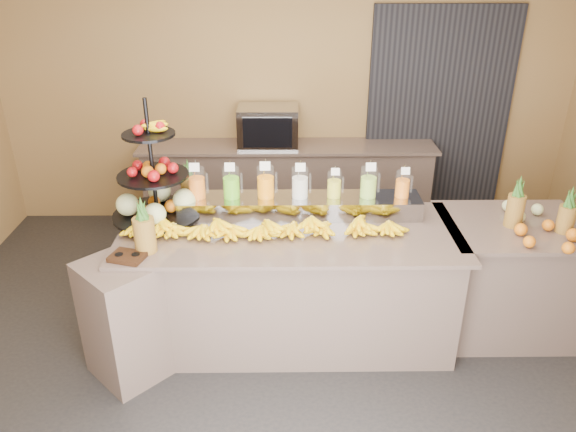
{
  "coord_description": "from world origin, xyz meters",
  "views": [
    {
      "loc": [
        -0.06,
        -3.34,
        2.83
      ],
      "look_at": [
        -0.02,
        0.3,
        1.06
      ],
      "focal_mm": 35.0,
      "sensor_mm": 36.0,
      "label": 1
    }
  ],
  "objects_px": {
    "fruit_stand": "(161,191)",
    "right_fruit_pile": "(542,226)",
    "condiment_caddy": "(128,257)",
    "banana_heap": "(263,224)",
    "pitcher_tray": "(300,206)",
    "oven_warmer": "(268,126)"
  },
  "relations": [
    {
      "from": "fruit_stand",
      "to": "right_fruit_pile",
      "type": "bearing_deg",
      "value": 1.95
    },
    {
      "from": "condiment_caddy",
      "to": "banana_heap",
      "type": "bearing_deg",
      "value": 21.87
    },
    {
      "from": "banana_heap",
      "to": "fruit_stand",
      "type": "bearing_deg",
      "value": 163.79
    },
    {
      "from": "fruit_stand",
      "to": "pitcher_tray",
      "type": "bearing_deg",
      "value": 12.22
    },
    {
      "from": "fruit_stand",
      "to": "right_fruit_pile",
      "type": "xyz_separation_m",
      "value": [
        2.76,
        -0.28,
        -0.16
      ]
    },
    {
      "from": "condiment_caddy",
      "to": "right_fruit_pile",
      "type": "distance_m",
      "value": 2.92
    },
    {
      "from": "condiment_caddy",
      "to": "fruit_stand",
      "type": "bearing_deg",
      "value": 76.98
    },
    {
      "from": "fruit_stand",
      "to": "oven_warmer",
      "type": "relative_size",
      "value": 1.54
    },
    {
      "from": "banana_heap",
      "to": "right_fruit_pile",
      "type": "distance_m",
      "value": 2.0
    },
    {
      "from": "fruit_stand",
      "to": "right_fruit_pile",
      "type": "height_order",
      "value": "fruit_stand"
    },
    {
      "from": "oven_warmer",
      "to": "condiment_caddy",
      "type": "bearing_deg",
      "value": -110.34
    },
    {
      "from": "condiment_caddy",
      "to": "right_fruit_pile",
      "type": "xyz_separation_m",
      "value": [
        2.9,
        0.31,
        0.06
      ]
    },
    {
      "from": "pitcher_tray",
      "to": "banana_heap",
      "type": "bearing_deg",
      "value": -131.68
    },
    {
      "from": "right_fruit_pile",
      "to": "oven_warmer",
      "type": "bearing_deg",
      "value": 134.71
    },
    {
      "from": "condiment_caddy",
      "to": "oven_warmer",
      "type": "xyz_separation_m",
      "value": [
        0.89,
        2.34,
        0.19
      ]
    },
    {
      "from": "right_fruit_pile",
      "to": "oven_warmer",
      "type": "relative_size",
      "value": 0.76
    },
    {
      "from": "pitcher_tray",
      "to": "condiment_caddy",
      "type": "relative_size",
      "value": 8.29
    },
    {
      "from": "pitcher_tray",
      "to": "condiment_caddy",
      "type": "distance_m",
      "value": 1.35
    },
    {
      "from": "oven_warmer",
      "to": "right_fruit_pile",
      "type": "bearing_deg",
      "value": -44.73
    },
    {
      "from": "banana_heap",
      "to": "oven_warmer",
      "type": "relative_size",
      "value": 3.34
    },
    {
      "from": "fruit_stand",
      "to": "oven_warmer",
      "type": "bearing_deg",
      "value": 74.29
    },
    {
      "from": "banana_heap",
      "to": "oven_warmer",
      "type": "distance_m",
      "value": 1.98
    }
  ]
}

